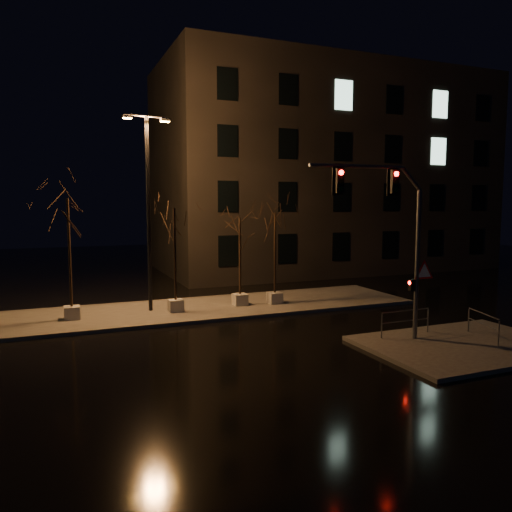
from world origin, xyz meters
name	(u,v)px	position (x,y,z in m)	size (l,w,h in m)	color
ground	(233,344)	(0.00, 0.00, 0.00)	(90.00, 90.00, 0.00)	black
median	(190,310)	(0.00, 6.00, 0.07)	(22.00, 5.00, 0.15)	#44423D
sidewalk_corner	(464,345)	(7.50, -3.50, 0.07)	(7.00, 5.00, 0.15)	#44423D
building	(323,172)	(14.00, 18.00, 7.50)	(25.00, 12.00, 15.00)	black
tree_1	(68,225)	(-5.29, 5.79, 4.17)	(1.80, 1.80, 5.30)	#AAA89F
tree_2	(174,231)	(-0.80, 5.56, 3.84)	(1.80, 1.80, 4.86)	#AAA89F
tree_3	(240,237)	(2.44, 5.79, 3.48)	(1.80, 1.80, 4.39)	#AAA89F
tree_4	(275,233)	(4.19, 5.54, 3.65)	(1.80, 1.80, 4.61)	#AAA89F
traffic_signal_mast	(395,227)	(5.28, -2.25, 4.27)	(5.13, 0.33, 6.27)	#575A5F
streetlight_main	(148,200)	(-1.83, 6.24, 5.27)	(2.22, 0.61, 8.87)	black
guard_rail_a	(405,319)	(6.26, -1.80, 0.78)	(2.23, 0.09, 0.96)	#575A5F
guard_rail_b	(483,322)	(8.60, -3.26, 0.76)	(0.58, 1.94, 0.95)	#575A5F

